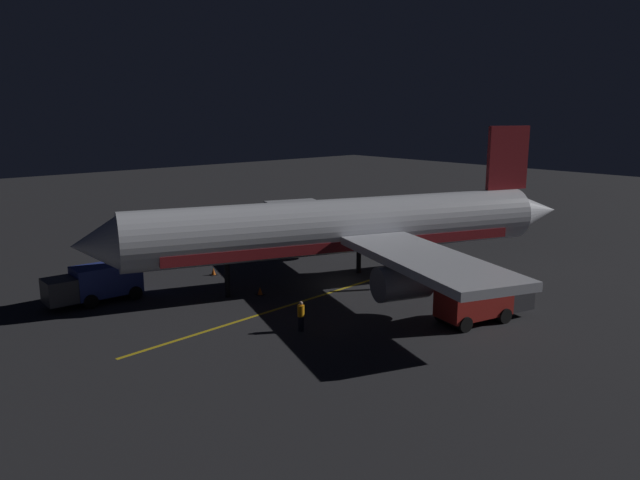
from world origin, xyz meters
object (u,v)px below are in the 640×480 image
ground_crew_worker (301,316)px  traffic_cone_near_right (260,291)px  catering_truck (481,299)px  traffic_cone_near_left (213,272)px  baggage_truck (97,284)px  airliner (349,228)px

ground_crew_worker → traffic_cone_near_right: (7.08, -2.30, -0.64)m
catering_truck → traffic_cone_near_right: (12.80, 6.71, -1.08)m
traffic_cone_near_left → traffic_cone_near_right: bearing=176.9°
ground_crew_worker → baggage_truck: bearing=26.9°
ground_crew_worker → catering_truck: bearing=-122.4°
traffic_cone_near_left → traffic_cone_near_right: (-6.41, 0.34, 0.00)m
ground_crew_worker → traffic_cone_near_left: ground_crew_worker is taller
airliner → catering_truck: airliner is taller
baggage_truck → traffic_cone_near_left: baggage_truck is taller
airliner → ground_crew_worker: 10.64m
airliner → traffic_cone_near_left: airliner is taller
baggage_truck → traffic_cone_near_left: bearing=-85.4°
catering_truck → traffic_cone_near_right: bearing=27.7°
baggage_truck → traffic_cone_near_right: 10.49m
traffic_cone_near_left → traffic_cone_near_right: 6.42m
catering_truck → traffic_cone_near_left: catering_truck is taller
catering_truck → traffic_cone_near_left: size_ratio=11.68×
ground_crew_worker → traffic_cone_near_left: 13.76m
ground_crew_worker → traffic_cone_near_left: size_ratio=3.16×
catering_truck → traffic_cone_near_left: 20.27m
traffic_cone_near_right → airliner: bearing=-106.3°
traffic_cone_near_right → baggage_truck: bearing=57.1°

